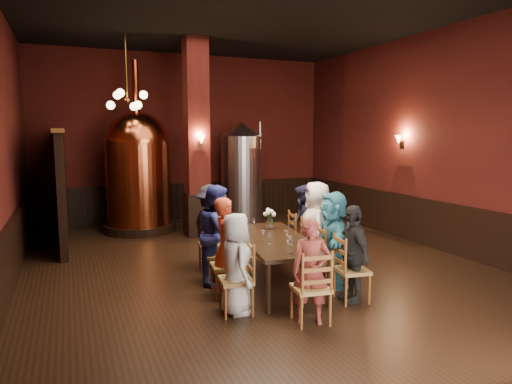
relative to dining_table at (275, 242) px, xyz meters
name	(u,v)px	position (x,y,z in m)	size (l,w,h in m)	color
room	(255,141)	(0.09, 1.04, 1.56)	(10.00, 10.02, 4.50)	black
wainscot_right	(426,222)	(4.05, 1.04, -0.19)	(0.08, 9.90, 1.00)	black
wainscot_back	(188,201)	(0.09, 6.00, -0.19)	(7.90, 0.08, 1.00)	black
wainscot_left	(7,262)	(-3.87, 1.04, -0.19)	(0.08, 9.90, 1.00)	black
column	(197,139)	(-0.21, 3.84, 1.56)	(0.58, 0.58, 4.50)	#4B1510
partition	(62,188)	(-3.11, 4.24, 0.51)	(0.22, 3.50, 2.40)	black
pendant_cluster	(127,100)	(-1.71, 3.94, 2.41)	(0.90, 0.90, 1.70)	#A57226
sconce_wall	(402,142)	(3.99, 1.84, 1.51)	(0.20, 0.20, 0.36)	black
sconce_column	(200,142)	(-0.21, 3.54, 1.51)	(0.20, 0.20, 0.36)	black
dining_table	(275,242)	(0.00, 0.00, 0.00)	(1.30, 2.51, 0.75)	black
chair_0	(236,280)	(-0.97, -0.88, -0.23)	(0.46, 0.46, 0.92)	brown
person_0	(236,264)	(-0.97, -0.88, -0.01)	(0.67, 0.43, 1.36)	silver
chair_1	(226,266)	(-0.89, -0.22, -0.23)	(0.46, 0.46, 0.92)	brown
person_1	(226,247)	(-0.89, -0.22, 0.05)	(0.54, 0.35, 1.48)	#B7381F
chair_2	(218,254)	(-0.80, 0.44, -0.23)	(0.46, 0.46, 0.92)	brown
person_2	(218,234)	(-0.80, 0.44, 0.10)	(0.77, 0.38, 1.58)	navy
chair_3	(211,244)	(-0.71, 1.10, -0.23)	(0.46, 0.46, 0.92)	brown
person_3	(211,228)	(-0.71, 1.10, 0.07)	(0.98, 0.56, 1.51)	black
chair_4	(352,270)	(0.71, -1.10, -0.23)	(0.46, 0.46, 0.92)	brown
person_4	(352,253)	(0.71, -1.10, 0.01)	(0.82, 0.34, 1.40)	black
chair_5	(332,257)	(0.80, -0.44, -0.23)	(0.46, 0.46, 0.92)	brown
person_5	(333,239)	(0.80, -0.44, 0.07)	(1.40, 0.45, 1.51)	teal
chair_6	(316,247)	(0.89, 0.22, -0.23)	(0.46, 0.46, 0.92)	brown
person_6	(317,228)	(0.89, 0.22, 0.11)	(0.78, 0.50, 1.59)	white
chair_7	(302,238)	(0.97, 0.88, -0.23)	(0.46, 0.46, 0.92)	brown
person_7	(303,224)	(0.97, 0.88, 0.04)	(0.71, 0.35, 1.46)	#1D1E3B
chair_8	(311,288)	(-0.20, -1.54, -0.23)	(0.46, 0.46, 0.92)	brown
person_8	(311,271)	(-0.20, -1.54, -0.01)	(0.49, 0.32, 1.35)	maroon
copper_kettle	(139,170)	(-1.40, 4.84, 0.80)	(1.87, 1.87, 4.09)	black
steel_vessel	(242,172)	(1.35, 5.02, 0.65)	(1.38, 1.38, 2.67)	#B2B2B7
rose_vase	(270,215)	(0.21, 0.63, 0.30)	(0.22, 0.22, 0.37)	white
wine_glass_0	(263,236)	(-0.25, -0.13, 0.15)	(0.07, 0.07, 0.17)	white
wine_glass_1	(291,247)	(-0.16, -0.91, 0.15)	(0.07, 0.07, 0.17)	white
wine_glass_2	(254,224)	(-0.05, 0.76, 0.15)	(0.07, 0.07, 0.17)	white
wine_glass_3	(290,242)	(-0.04, -0.62, 0.15)	(0.07, 0.07, 0.17)	white
wine_glass_4	(269,239)	(-0.25, -0.35, 0.15)	(0.07, 0.07, 0.17)	white
wine_glass_5	(287,237)	(0.06, -0.32, 0.15)	(0.07, 0.07, 0.17)	white
wine_glass_6	(289,246)	(-0.17, -0.87, 0.15)	(0.07, 0.07, 0.17)	white
wine_glass_7	(312,245)	(0.15, -0.93, 0.15)	(0.07, 0.07, 0.17)	white
wine_glass_8	(246,224)	(-0.18, 0.79, 0.15)	(0.07, 0.07, 0.17)	white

